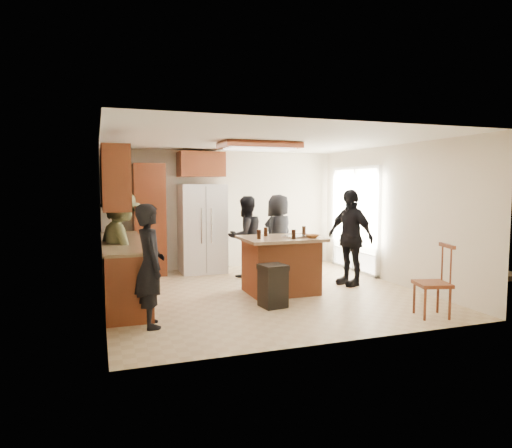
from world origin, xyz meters
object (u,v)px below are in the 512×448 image
object	(u,v)px
person_behind_left	(246,237)
spindle_chair	(434,284)
person_behind_right	(279,234)
person_side_right	(350,237)
person_front_left	(150,266)
trash_bin	(273,285)
kitchen_island	(281,264)
person_counter	(121,247)
refrigerator	(202,228)

from	to	relation	value
person_behind_left	spindle_chair	size ratio (longest dim) A/B	1.58
person_behind_left	person_behind_right	world-z (taller)	person_behind_right
person_side_right	person_behind_left	bearing A→B (deg)	-146.34
person_front_left	trash_bin	bearing A→B (deg)	-83.77
person_behind_left	kitchen_island	bearing A→B (deg)	76.99
person_side_right	spindle_chair	world-z (taller)	person_side_right
kitchen_island	trash_bin	world-z (taller)	kitchen_island
trash_bin	person_behind_right	bearing A→B (deg)	66.07
person_front_left	person_behind_left	distance (m)	3.32
person_counter	person_front_left	bearing A→B (deg)	169.42
person_behind_right	spindle_chair	world-z (taller)	person_behind_right
person_behind_right	person_counter	world-z (taller)	person_counter
person_front_left	person_behind_right	xyz separation A→B (m)	(2.81, 2.64, 0.02)
person_front_left	person_behind_left	xyz separation A→B (m)	(2.10, 2.57, 0.01)
person_behind_left	trash_bin	size ratio (longest dim) A/B	2.50
person_front_left	person_counter	bearing A→B (deg)	6.77
trash_bin	refrigerator	bearing A→B (deg)	97.43
person_front_left	person_behind_right	bearing A→B (deg)	-51.49
trash_bin	spindle_chair	size ratio (longest dim) A/B	0.63
person_front_left	person_counter	distance (m)	1.41
person_front_left	trash_bin	size ratio (longest dim) A/B	2.48
person_side_right	spindle_chair	distance (m)	2.16
person_front_left	trash_bin	distance (m)	1.88
person_behind_right	person_behind_left	bearing A→B (deg)	-28.86
refrigerator	person_side_right	bearing A→B (deg)	-42.28
person_front_left	person_behind_left	bearing A→B (deg)	-43.85
person_behind_right	refrigerator	distance (m)	1.56
person_counter	kitchen_island	distance (m)	2.56
refrigerator	trash_bin	world-z (taller)	refrigerator
person_behind_left	spindle_chair	xyz separation A→B (m)	(1.58, -3.40, -0.33)
trash_bin	spindle_chair	bearing A→B (deg)	-31.97
person_side_right	trash_bin	distance (m)	2.14
person_front_left	kitchen_island	world-z (taller)	person_front_left
person_behind_left	person_counter	xyz separation A→B (m)	(-2.38, -1.19, 0.07)
person_behind_right	spindle_chair	distance (m)	3.59
person_behind_right	kitchen_island	xyz separation A→B (m)	(-0.57, -1.51, -0.32)
kitchen_island	person_behind_right	bearing A→B (deg)	69.28
person_side_right	kitchen_island	world-z (taller)	person_side_right
person_behind_left	person_side_right	xyz separation A→B (m)	(1.54, -1.28, 0.07)
person_front_left	refrigerator	size ratio (longest dim) A/B	0.87
person_front_left	refrigerator	distance (m)	3.60
person_behind_left	person_counter	bearing A→B (deg)	7.85
person_side_right	refrigerator	bearing A→B (deg)	-148.76
person_behind_left	spindle_chair	world-z (taller)	person_behind_left
kitchen_island	person_side_right	bearing A→B (deg)	6.51
person_behind_left	person_side_right	world-z (taller)	person_side_right
refrigerator	person_behind_right	bearing A→B (deg)	-25.48
person_side_right	trash_bin	xyz separation A→B (m)	(-1.84, -0.94, -0.54)
person_behind_right	spindle_chair	bearing A→B (deg)	69.52
person_side_right	person_front_left	bearing A→B (deg)	-86.95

